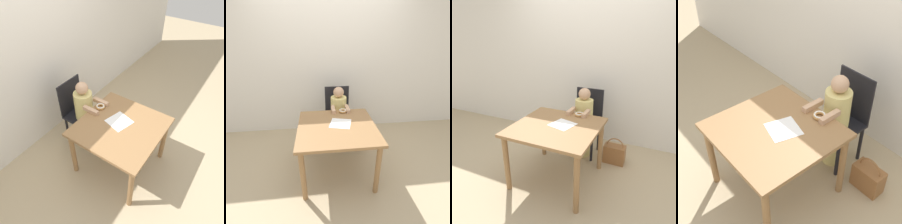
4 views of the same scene
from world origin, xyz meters
TOP-DOWN VIEW (x-y plane):
  - ground_plane at (0.00, 0.00)m, footprint 12.00×12.00m
  - wall_back at (0.00, 1.25)m, footprint 8.00×0.05m
  - dining_table at (0.00, 0.00)m, footprint 0.95×0.94m
  - chair at (0.10, 0.76)m, footprint 0.40×0.39m
  - child_figure at (0.10, 0.64)m, footprint 0.26×0.44m
  - donut at (0.13, 0.39)m, footprint 0.12×0.12m
  - napkin at (0.05, 0.05)m, footprint 0.31×0.31m
  - handbag at (0.56, 0.63)m, footprint 0.29×0.16m

SIDE VIEW (x-z plane):
  - ground_plane at x=0.00m, z-range 0.00..0.00m
  - handbag at x=0.56m, z-range -0.05..0.32m
  - chair at x=0.10m, z-range 0.01..0.95m
  - child_figure at x=0.10m, z-range 0.00..1.01m
  - dining_table at x=0.00m, z-range 0.25..0.97m
  - napkin at x=0.05m, z-range 0.71..0.71m
  - donut at x=0.13m, z-range 0.71..0.75m
  - wall_back at x=0.00m, z-range 0.00..2.50m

